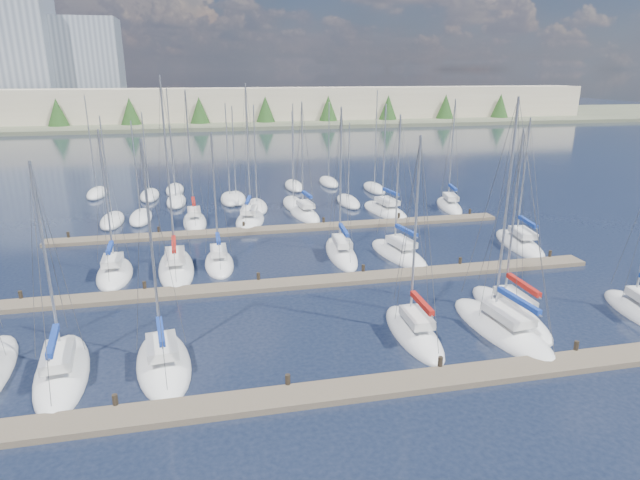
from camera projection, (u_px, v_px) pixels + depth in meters
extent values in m
plane|color=#1B2337|center=(256.00, 174.00, 80.22)|extent=(400.00, 400.00, 0.00)
cube|color=#6B5E4C|center=(371.00, 388.00, 26.16)|extent=(44.00, 1.80, 0.35)
cylinder|color=#2D261C|center=(116.00, 405.00, 24.55)|extent=(0.26, 0.26, 1.10)
cylinder|color=#2D261C|center=(288.00, 384.00, 26.15)|extent=(0.26, 0.26, 1.10)
cylinder|color=#2D261C|center=(440.00, 366.00, 27.75)|extent=(0.26, 0.26, 1.10)
cylinder|color=#2D261C|center=(576.00, 350.00, 29.35)|extent=(0.26, 0.26, 1.10)
cube|color=#6B5E4C|center=(314.00, 282.00, 39.20)|extent=(44.00, 1.80, 0.35)
cylinder|color=#2D261C|center=(21.00, 298.00, 35.98)|extent=(0.26, 0.26, 1.10)
cylinder|color=#2D261C|center=(145.00, 289.00, 37.59)|extent=(0.26, 0.26, 1.10)
cylinder|color=#2D261C|center=(258.00, 280.00, 39.19)|extent=(0.26, 0.26, 1.10)
cylinder|color=#2D261C|center=(363.00, 271.00, 40.79)|extent=(0.26, 0.26, 1.10)
cylinder|color=#2D261C|center=(460.00, 264.00, 42.39)|extent=(0.26, 0.26, 1.10)
cylinder|color=#2D261C|center=(550.00, 257.00, 43.99)|extent=(0.26, 0.26, 1.10)
cube|color=#6B5E4C|center=(286.00, 229.00, 52.23)|extent=(44.00, 1.80, 0.35)
cylinder|color=#2D261C|center=(69.00, 238.00, 49.02)|extent=(0.26, 0.26, 1.10)
cylinder|color=#2D261C|center=(159.00, 232.00, 50.62)|extent=(0.26, 0.26, 1.10)
cylinder|color=#2D261C|center=(244.00, 227.00, 52.22)|extent=(0.26, 0.26, 1.10)
cylinder|color=#2D261C|center=(324.00, 223.00, 53.83)|extent=(0.26, 0.26, 1.10)
cylinder|color=#2D261C|center=(399.00, 218.00, 55.43)|extent=(0.26, 0.26, 1.10)
cylinder|color=#2D261C|center=(470.00, 214.00, 57.03)|extent=(0.26, 0.26, 1.10)
ellipsoid|color=white|center=(250.00, 221.00, 55.28)|extent=(4.23, 8.13, 1.60)
cube|color=silver|center=(249.00, 210.00, 54.52)|extent=(2.03, 2.95, 0.50)
cylinder|color=#9EA0A5|center=(248.00, 149.00, 53.63)|extent=(0.14, 0.14, 12.65)
cylinder|color=#9EA0A5|center=(248.00, 201.00, 53.61)|extent=(0.71, 3.21, 0.10)
cube|color=navy|center=(248.00, 200.00, 53.57)|extent=(0.86, 2.99, 0.30)
ellipsoid|color=white|center=(115.00, 275.00, 40.81)|extent=(2.92, 6.92, 1.60)
cube|color=black|center=(115.00, 275.00, 40.81)|extent=(1.50, 3.33, 0.12)
cube|color=silver|center=(112.00, 260.00, 40.11)|extent=(1.54, 2.45, 0.50)
cylinder|color=#9EA0A5|center=(106.00, 197.00, 39.50)|extent=(0.14, 0.14, 9.86)
cylinder|color=#9EA0A5|center=(110.00, 249.00, 39.29)|extent=(0.24, 2.86, 0.10)
cube|color=navy|center=(110.00, 248.00, 39.25)|extent=(0.43, 2.64, 0.30)
ellipsoid|color=white|center=(341.00, 254.00, 45.35)|extent=(2.90, 8.62, 1.60)
cube|color=silver|center=(342.00, 241.00, 44.55)|extent=(1.47, 3.05, 0.50)
cylinder|color=#9EA0A5|center=(341.00, 176.00, 43.98)|extent=(0.14, 0.14, 11.10)
cylinder|color=#9EA0A5|center=(344.00, 231.00, 43.59)|extent=(0.35, 3.56, 0.10)
cube|color=navy|center=(344.00, 230.00, 43.55)|extent=(0.53, 3.29, 0.30)
ellipsoid|color=white|center=(305.00, 215.00, 57.54)|extent=(3.34, 7.60, 1.60)
cube|color=maroon|center=(305.00, 215.00, 57.54)|extent=(1.70, 3.66, 0.12)
cube|color=silver|center=(305.00, 204.00, 56.81)|extent=(1.66, 2.72, 0.50)
cylinder|color=#9EA0A5|center=(302.00, 154.00, 56.10)|extent=(0.14, 0.14, 10.80)
cylinder|color=#9EA0A5|center=(307.00, 196.00, 55.96)|extent=(0.48, 3.08, 0.10)
cube|color=navy|center=(307.00, 195.00, 55.93)|extent=(0.65, 2.86, 0.30)
ellipsoid|color=white|center=(195.00, 223.00, 54.70)|extent=(2.64, 7.75, 1.60)
cube|color=black|center=(195.00, 223.00, 54.70)|extent=(1.36, 3.72, 0.12)
cube|color=silver|center=(194.00, 211.00, 53.96)|extent=(1.39, 2.73, 0.50)
cylinder|color=#9EA0A5|center=(190.00, 153.00, 53.12)|extent=(0.14, 0.14, 12.04)
cylinder|color=#9EA0A5|center=(193.00, 203.00, 53.07)|extent=(0.24, 3.22, 0.10)
cube|color=maroon|center=(193.00, 201.00, 53.04)|extent=(0.43, 2.97, 0.30)
ellipsoid|color=white|center=(62.00, 374.00, 27.53)|extent=(3.70, 8.71, 1.60)
cube|color=black|center=(62.00, 374.00, 27.53)|extent=(1.88, 4.19, 0.12)
cube|color=silver|center=(58.00, 355.00, 26.75)|extent=(1.81, 3.12, 0.50)
cylinder|color=#9EA0A5|center=(46.00, 261.00, 26.31)|extent=(0.14, 0.14, 9.86)
cylinder|color=#9EA0A5|center=(53.00, 343.00, 25.83)|extent=(0.56, 3.53, 0.10)
cube|color=navy|center=(53.00, 341.00, 25.79)|extent=(0.73, 3.27, 0.30)
ellipsoid|color=white|center=(501.00, 330.00, 32.13)|extent=(3.90, 9.41, 1.60)
cube|color=silver|center=(508.00, 314.00, 31.32)|extent=(1.95, 3.36, 0.50)
cylinder|color=#9EA0A5|center=(506.00, 210.00, 30.56)|extent=(0.14, 0.14, 12.53)
cylinder|color=#9EA0A5|center=(518.00, 302.00, 30.33)|extent=(0.51, 3.83, 0.10)
cube|color=navy|center=(519.00, 300.00, 30.30)|extent=(0.68, 3.55, 0.30)
ellipsoid|color=white|center=(638.00, 313.00, 34.47)|extent=(3.19, 6.85, 1.60)
ellipsoid|color=white|center=(176.00, 269.00, 41.96)|extent=(3.21, 9.68, 1.60)
cube|color=silver|center=(175.00, 255.00, 41.13)|extent=(1.66, 3.42, 0.50)
cylinder|color=#9EA0A5|center=(168.00, 169.00, 40.29)|extent=(0.14, 0.14, 13.54)
cylinder|color=#9EA0A5|center=(174.00, 246.00, 40.11)|extent=(0.31, 4.01, 0.10)
cube|color=maroon|center=(174.00, 244.00, 40.07)|extent=(0.49, 3.70, 0.30)
ellipsoid|color=white|center=(449.00, 207.00, 60.94)|extent=(3.67, 7.96, 1.60)
cube|color=black|center=(449.00, 207.00, 60.94)|extent=(1.85, 3.84, 0.12)
cube|color=silver|center=(451.00, 197.00, 60.18)|extent=(1.72, 2.87, 0.50)
cylinder|color=#9EA0A5|center=(452.00, 149.00, 59.55)|extent=(0.14, 0.14, 10.87)
cylinder|color=#9EA0A5|center=(453.00, 189.00, 59.27)|extent=(0.72, 3.18, 0.10)
cube|color=navy|center=(453.00, 188.00, 59.24)|extent=(0.86, 2.97, 0.30)
ellipsoid|color=white|center=(398.00, 255.00, 45.13)|extent=(4.06, 8.46, 1.60)
cube|color=black|center=(398.00, 255.00, 45.13)|extent=(2.05, 4.08, 0.12)
cube|color=silver|center=(401.00, 242.00, 44.37)|extent=(1.94, 3.05, 0.50)
cylinder|color=#9EA0A5|center=(398.00, 180.00, 43.78)|extent=(0.14, 0.14, 10.52)
cylinder|color=#9EA0A5|center=(406.00, 232.00, 43.48)|extent=(0.71, 3.37, 0.10)
cube|color=navy|center=(406.00, 230.00, 43.44)|extent=(0.85, 3.14, 0.30)
ellipsoid|color=white|center=(219.00, 265.00, 42.95)|extent=(2.35, 6.51, 1.60)
cube|color=maroon|center=(219.00, 265.00, 42.95)|extent=(1.22, 3.13, 0.12)
cube|color=silver|center=(219.00, 251.00, 42.26)|extent=(1.28, 2.29, 0.50)
cylinder|color=#9EA0A5|center=(215.00, 193.00, 41.68)|extent=(0.14, 0.14, 9.42)
cylinder|color=#9EA0A5|center=(218.00, 240.00, 41.45)|extent=(0.14, 2.72, 0.10)
cube|color=navy|center=(218.00, 238.00, 41.42)|extent=(0.33, 2.51, 0.30)
ellipsoid|color=white|center=(164.00, 365.00, 28.36)|extent=(3.70, 7.78, 1.60)
cube|color=maroon|center=(164.00, 365.00, 28.36)|extent=(1.89, 3.75, 0.12)
cube|color=silver|center=(162.00, 346.00, 27.62)|extent=(1.85, 2.79, 0.50)
cylinder|color=#9EA0A5|center=(152.00, 247.00, 26.93)|extent=(0.14, 0.14, 10.78)
cylinder|color=#9EA0A5|center=(161.00, 333.00, 26.76)|extent=(0.49, 3.13, 0.10)
cube|color=navy|center=(161.00, 331.00, 26.73)|extent=(0.65, 2.91, 0.30)
ellipsoid|color=white|center=(385.00, 212.00, 58.92)|extent=(4.27, 8.88, 1.60)
cube|color=silver|center=(387.00, 201.00, 58.14)|extent=(2.09, 3.20, 0.50)
cylinder|color=#9EA0A5|center=(384.00, 154.00, 57.61)|extent=(0.14, 0.14, 10.48)
cylinder|color=#9EA0A5|center=(391.00, 193.00, 57.21)|extent=(0.64, 3.55, 0.10)
cube|color=navy|center=(391.00, 192.00, 57.18)|extent=(0.80, 3.30, 0.30)
ellipsoid|color=white|center=(509.00, 314.00, 34.29)|extent=(2.44, 8.68, 1.60)
cube|color=black|center=(509.00, 314.00, 34.29)|extent=(1.27, 4.16, 0.12)
cube|color=silver|center=(515.00, 298.00, 33.49)|extent=(1.34, 3.04, 0.50)
cylinder|color=#9EA0A5|center=(514.00, 216.00, 33.00)|extent=(0.14, 0.14, 10.60)
cylinder|color=#9EA0A5|center=(523.00, 287.00, 32.53)|extent=(0.10, 3.64, 0.10)
cube|color=maroon|center=(523.00, 285.00, 32.49)|extent=(0.30, 3.35, 0.30)
ellipsoid|color=white|center=(519.00, 245.00, 47.71)|extent=(3.81, 8.81, 1.60)
cube|color=silver|center=(523.00, 233.00, 46.91)|extent=(1.85, 3.16, 0.50)
cylinder|color=#9EA0A5|center=(524.00, 176.00, 46.51)|extent=(0.14, 0.14, 10.07)
cylinder|color=#9EA0A5|center=(528.00, 223.00, 45.94)|extent=(0.60, 3.56, 0.10)
cube|color=navy|center=(528.00, 222.00, 45.91)|extent=(0.76, 3.30, 0.30)
ellipsoid|color=white|center=(413.00, 334.00, 31.62)|extent=(2.41, 7.48, 1.60)
cube|color=maroon|center=(413.00, 334.00, 31.62)|extent=(1.25, 3.59, 0.12)
cube|color=silver|center=(417.00, 317.00, 30.88)|extent=(1.31, 2.62, 0.50)
cylinder|color=#9EA0A5|center=(415.00, 229.00, 30.25)|extent=(0.14, 0.14, 10.54)
cylinder|color=#9EA0A5|center=(422.00, 305.00, 30.00)|extent=(0.13, 3.13, 0.10)
cube|color=maroon|center=(422.00, 303.00, 29.96)|extent=(0.33, 2.88, 0.30)
cylinder|color=#9EA0A5|center=(90.00, 143.00, 64.67)|extent=(0.12, 0.12, 11.20)
ellipsoid|color=white|center=(97.00, 194.00, 66.57)|extent=(2.20, 6.40, 1.40)
cylinder|color=#9EA0A5|center=(234.00, 151.00, 62.20)|extent=(0.12, 0.12, 10.14)
ellipsoid|color=white|center=(236.00, 199.00, 63.94)|extent=(2.20, 6.40, 1.40)
cylinder|color=#9EA0A5|center=(227.00, 150.00, 61.80)|extent=(0.12, 0.12, 10.49)
ellipsoid|color=white|center=(230.00, 199.00, 63.60)|extent=(2.20, 6.40, 1.40)
cylinder|color=#9EA0A5|center=(329.00, 141.00, 71.41)|extent=(0.12, 0.12, 10.06)
ellipsoid|color=white|center=(329.00, 183.00, 73.14)|extent=(2.20, 6.40, 1.40)
cylinder|color=#9EA0A5|center=(145.00, 152.00, 63.87)|extent=(0.12, 0.12, 9.39)
ellipsoid|color=white|center=(150.00, 196.00, 65.50)|extent=(2.20, 6.40, 1.40)
cylinder|color=#9EA0A5|center=(106.00, 167.00, 52.87)|extent=(0.12, 0.12, 9.85)
ellipsoid|color=white|center=(112.00, 221.00, 54.57)|extent=(2.20, 6.40, 1.40)
cylinder|color=#9EA0A5|center=(136.00, 167.00, 54.10)|extent=(0.12, 0.12, 9.30)
ellipsoid|color=white|center=(141.00, 218.00, 55.71)|extent=(2.20, 6.40, 1.40)
cylinder|color=#9EA0A5|center=(376.00, 138.00, 67.37)|extent=(0.12, 0.12, 11.68)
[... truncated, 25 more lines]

